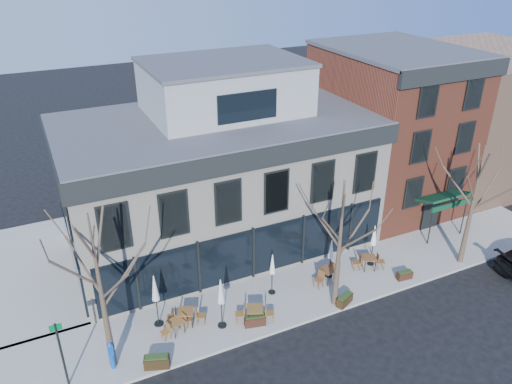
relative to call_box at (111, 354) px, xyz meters
name	(u,v)px	position (x,y,z in m)	size (l,w,h in m)	color
ground	(252,280)	(8.54, 3.38, -0.94)	(120.00, 120.00, 0.00)	black
sidewalk_front	(321,284)	(11.79, 1.23, -0.87)	(33.50, 4.70, 0.15)	gray
sidewalk_side	(35,273)	(-2.71, 9.38, -0.87)	(4.50, 12.00, 0.15)	gray
corner_building	(218,172)	(8.62, 8.45, 3.78)	(18.39, 10.39, 11.10)	beige
red_brick_building	(389,128)	(21.54, 8.36, 4.69)	(8.20, 11.78, 11.18)	brown
bg_building	(479,113)	(31.54, 9.38, 4.06)	(12.00, 12.00, 10.00)	#8C664C
tree_corner	(102,292)	(0.06, 0.18, 3.31)	(3.93, 3.98, 7.92)	#382B21
tree_mid	(340,245)	(11.56, -0.52, 2.85)	(3.50, 3.55, 7.04)	#382B21
tree_right	(473,205)	(20.56, -0.52, 3.08)	(3.72, 3.77, 7.48)	#382B21
sign_pole	(61,351)	(-1.96, -0.12, 1.13)	(0.50, 0.10, 3.40)	black
call_box	(111,354)	(0.00, 0.00, 0.00)	(0.30, 0.30, 1.50)	#0E49B7
cafe_set_0	(176,325)	(3.27, 0.92, -0.32)	(1.77, 0.93, 0.91)	brown
cafe_set_1	(186,316)	(3.90, 1.31, -0.27)	(1.98, 1.17, 1.02)	brown
cafe_set_2	(255,313)	(7.08, -0.01, -0.25)	(2.04, 1.25, 1.06)	brown
cafe_set_4	(327,274)	(12.18, 1.24, -0.27)	(1.99, 1.10, 1.02)	brown
cafe_set_5	(369,262)	(15.06, 1.22, -0.28)	(1.94, 1.15, 1.00)	brown
umbrella_0	(155,291)	(2.63, 1.90, 1.32)	(0.48, 0.48, 2.99)	black
umbrella_1	(221,294)	(5.47, 0.41, 1.24)	(0.46, 0.46, 2.88)	black
umbrella_2	(272,266)	(8.92, 1.68, 0.98)	(0.40, 0.40, 2.52)	black
umbrella_3	(331,251)	(12.58, 1.60, 0.93)	(0.39, 0.39, 2.44)	black
umbrella_4	(374,237)	(15.49, 1.56, 1.08)	(0.42, 0.42, 2.65)	black
planter_0	(157,362)	(1.80, -0.82, -0.47)	(1.23, 0.81, 0.64)	black
planter_1	(255,320)	(6.99, -0.22, -0.49)	(1.14, 0.66, 0.60)	black
planter_2	(345,300)	(11.98, -0.82, -0.50)	(1.12, 0.80, 0.58)	black
planter_3	(404,275)	(16.33, -0.43, -0.54)	(0.95, 0.46, 0.51)	black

